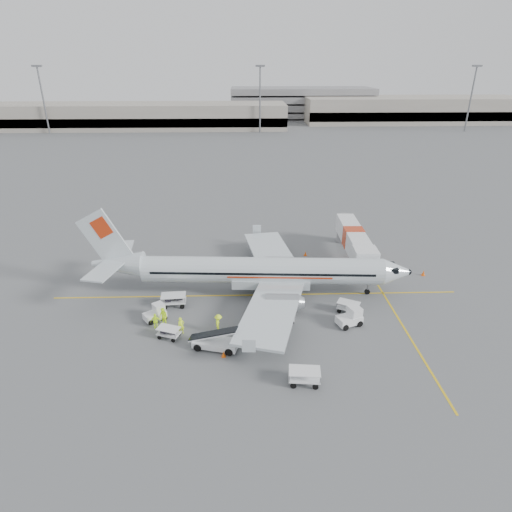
# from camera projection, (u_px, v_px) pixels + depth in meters

# --- Properties ---
(ground) EXTENTS (360.00, 360.00, 0.00)m
(ground) POSITION_uv_depth(u_px,v_px,m) (257.00, 295.00, 46.90)
(ground) COLOR #56595B
(stripe_lead) EXTENTS (44.00, 0.20, 0.01)m
(stripe_lead) POSITION_uv_depth(u_px,v_px,m) (257.00, 295.00, 46.90)
(stripe_lead) COLOR yellow
(stripe_lead) RESTS_ON ground
(stripe_cross) EXTENTS (0.20, 20.00, 0.01)m
(stripe_cross) POSITION_uv_depth(u_px,v_px,m) (408.00, 335.00, 40.02)
(stripe_cross) COLOR yellow
(stripe_cross) RESTS_ON ground
(terminal_west) EXTENTS (110.00, 22.00, 9.00)m
(terminal_west) POSITION_uv_depth(u_px,v_px,m) (140.00, 116.00, 162.13)
(terminal_west) COLOR gray
(terminal_west) RESTS_ON ground
(terminal_east) EXTENTS (90.00, 26.00, 10.00)m
(terminal_east) POSITION_uv_depth(u_px,v_px,m) (413.00, 110.00, 178.65)
(terminal_east) COLOR gray
(terminal_east) RESTS_ON ground
(parking_garage) EXTENTS (62.00, 24.00, 14.00)m
(parking_garage) POSITION_uv_depth(u_px,v_px,m) (301.00, 102.00, 190.20)
(parking_garage) COLOR slate
(parking_garage) RESTS_ON ground
(treeline) EXTENTS (300.00, 3.00, 6.00)m
(treeline) POSITION_uv_depth(u_px,v_px,m) (245.00, 108.00, 204.80)
(treeline) COLOR black
(treeline) RESTS_ON ground
(mast_west) EXTENTS (3.20, 1.20, 22.00)m
(mast_west) POSITION_uv_depth(u_px,v_px,m) (43.00, 101.00, 147.67)
(mast_west) COLOR slate
(mast_west) RESTS_ON ground
(mast_center) EXTENTS (3.20, 1.20, 22.00)m
(mast_center) POSITION_uv_depth(u_px,v_px,m) (260.00, 100.00, 149.78)
(mast_center) COLOR slate
(mast_center) RESTS_ON ground
(mast_east) EXTENTS (3.20, 1.20, 22.00)m
(mast_east) POSITION_uv_depth(u_px,v_px,m) (471.00, 100.00, 151.89)
(mast_east) COLOR slate
(mast_east) RESTS_ON ground
(aircraft) EXTENTS (35.67, 28.71, 9.43)m
(aircraft) POSITION_uv_depth(u_px,v_px,m) (262.00, 254.00, 45.41)
(aircraft) COLOR silver
(aircraft) RESTS_ON ground
(jet_bridge) EXTENTS (3.50, 16.10, 4.20)m
(jet_bridge) POSITION_uv_depth(u_px,v_px,m) (353.00, 244.00, 54.55)
(jet_bridge) COLOR white
(jet_bridge) RESTS_ON ground
(belt_loader) EXTENTS (5.65, 3.26, 2.88)m
(belt_loader) POSITION_uv_depth(u_px,v_px,m) (215.00, 334.00, 37.66)
(belt_loader) COLOR white
(belt_loader) RESTS_ON ground
(tug_fore) EXTENTS (2.73, 2.15, 1.85)m
(tug_fore) POSITION_uv_depth(u_px,v_px,m) (349.00, 317.00, 41.21)
(tug_fore) COLOR white
(tug_fore) RESTS_ON ground
(tug_mid) EXTENTS (2.11, 1.42, 1.51)m
(tug_mid) POSITION_uv_depth(u_px,v_px,m) (284.00, 315.00, 41.73)
(tug_mid) COLOR white
(tug_mid) RESTS_ON ground
(tug_aft) EXTENTS (2.43, 2.21, 1.64)m
(tug_aft) POSITION_uv_depth(u_px,v_px,m) (155.00, 313.00, 42.08)
(tug_aft) COLOR white
(tug_aft) RESTS_ON ground
(cart_loaded_a) EXTENTS (2.33, 1.84, 1.07)m
(cart_loaded_a) POSITION_uv_depth(u_px,v_px,m) (169.00, 333.00, 39.45)
(cart_loaded_a) COLOR white
(cart_loaded_a) RESTS_ON ground
(cart_loaded_b) EXTENTS (2.63, 1.68, 1.32)m
(cart_loaded_b) POSITION_uv_depth(u_px,v_px,m) (174.00, 300.00, 44.56)
(cart_loaded_b) COLOR white
(cart_loaded_b) RESTS_ON ground
(cart_empty_a) EXTENTS (2.61, 1.70, 1.29)m
(cart_empty_a) POSITION_uv_depth(u_px,v_px,m) (304.00, 377.00, 33.79)
(cart_empty_a) COLOR white
(cart_empty_a) RESTS_ON ground
(cart_empty_b) EXTENTS (2.56, 2.18, 1.15)m
(cart_empty_b) POSITION_uv_depth(u_px,v_px,m) (348.00, 307.00, 43.48)
(cart_empty_b) COLOR white
(cart_empty_b) RESTS_ON ground
(cone_nose) EXTENTS (0.41, 0.41, 0.67)m
(cone_nose) POSITION_uv_depth(u_px,v_px,m) (423.00, 273.00, 51.07)
(cone_nose) COLOR #FC590A
(cone_nose) RESTS_ON ground
(cone_port) EXTENTS (0.39, 0.39, 0.64)m
(cone_port) POSITION_uv_depth(u_px,v_px,m) (305.00, 253.00, 56.30)
(cone_port) COLOR #FC590A
(cone_port) RESTS_ON ground
(cone_stbd) EXTENTS (0.35, 0.35, 0.57)m
(cone_stbd) POSITION_uv_depth(u_px,v_px,m) (224.00, 354.00, 36.99)
(cone_stbd) COLOR #FC590A
(cone_stbd) RESTS_ON ground
(crew_a) EXTENTS (0.74, 0.64, 1.71)m
(crew_a) POSITION_uv_depth(u_px,v_px,m) (181.00, 326.00, 39.93)
(crew_a) COLOR #CBF21F
(crew_a) RESTS_ON ground
(crew_b) EXTENTS (1.13, 1.09, 1.84)m
(crew_b) POSITION_uv_depth(u_px,v_px,m) (163.00, 317.00, 41.21)
(crew_b) COLOR #CBF21F
(crew_b) RESTS_ON ground
(crew_c) EXTENTS (0.76, 1.27, 1.92)m
(crew_c) POSITION_uv_depth(u_px,v_px,m) (218.00, 324.00, 40.06)
(crew_c) COLOR #CBF21F
(crew_c) RESTS_ON ground
(crew_d) EXTENTS (0.97, 0.47, 1.60)m
(crew_d) POSITION_uv_depth(u_px,v_px,m) (156.00, 321.00, 40.75)
(crew_d) COLOR #CBF21F
(crew_d) RESTS_ON ground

